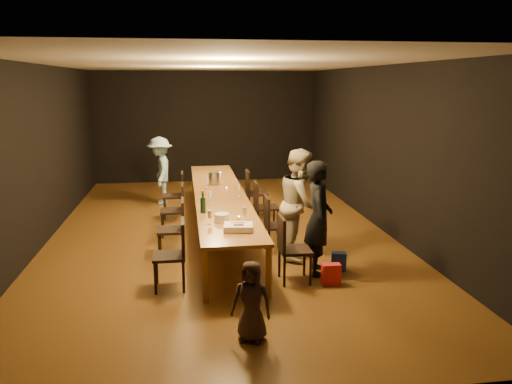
{
  "coord_description": "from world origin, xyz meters",
  "views": [
    {
      "loc": [
        -0.62,
        -8.74,
        2.7
      ],
      "look_at": [
        0.5,
        -1.14,
        1.0
      ],
      "focal_mm": 35.0,
      "sensor_mm": 36.0,
      "label": 1
    }
  ],
  "objects": [
    {
      "name": "wineglass_1",
      "position": [
        0.22,
        -1.9,
        0.85
      ],
      "size": [
        0.06,
        0.06,
        0.21
      ],
      "primitive_type": null,
      "color": "beige",
      "rests_on": "table"
    },
    {
      "name": "tealight_far",
      "position": [
        0.15,
        1.88,
        0.77
      ],
      "size": [
        0.05,
        0.05,
        0.03
      ],
      "primitive_type": "cylinder",
      "color": "#B2B7B2",
      "rests_on": "table"
    },
    {
      "name": "gift_bag_blue",
      "position": [
        1.58,
        -2.09,
        0.13
      ],
      "size": [
        0.24,
        0.19,
        0.27
      ],
      "primitive_type": "cube",
      "rotation": [
        0.0,
        0.0,
        -0.26
      ],
      "color": "#2541A3",
      "rests_on": "ground"
    },
    {
      "name": "wineglass_5",
      "position": [
        0.13,
        1.0,
        0.85
      ],
      "size": [
        0.06,
        0.06,
        0.21
      ],
      "primitive_type": null,
      "color": "silver",
      "rests_on": "table"
    },
    {
      "name": "table",
      "position": [
        0.0,
        0.0,
        0.7
      ],
      "size": [
        0.9,
        6.0,
        0.75
      ],
      "color": "brown",
      "rests_on": "ground"
    },
    {
      "name": "woman_tan",
      "position": [
        1.15,
        -1.42,
        0.86
      ],
      "size": [
        0.86,
        0.98,
        1.71
      ],
      "primitive_type": "imported",
      "rotation": [
        0.0,
        0.0,
        1.28
      ],
      "color": "#BBAC8C",
      "rests_on": "ground"
    },
    {
      "name": "birthday_cake",
      "position": [
        0.08,
        -2.36,
        0.79
      ],
      "size": [
        0.42,
        0.36,
        0.09
      ],
      "rotation": [
        0.0,
        0.0,
        -0.14
      ],
      "color": "white",
      "rests_on": "table"
    },
    {
      "name": "wineglass_4",
      "position": [
        -0.2,
        0.49,
        0.85
      ],
      "size": [
        0.06,
        0.06,
        0.21
      ],
      "primitive_type": null,
      "color": "silver",
      "rests_on": "table"
    },
    {
      "name": "chair_right_3",
      "position": [
        0.85,
        1.2,
        0.47
      ],
      "size": [
        0.42,
        0.42,
        0.93
      ],
      "primitive_type": null,
      "rotation": [
        0.0,
        0.0,
        -1.57
      ],
      "color": "black",
      "rests_on": "ground"
    },
    {
      "name": "man_blue",
      "position": [
        -1.15,
        2.49,
        0.76
      ],
      "size": [
        0.62,
        1.01,
        1.51
      ],
      "primitive_type": "imported",
      "rotation": [
        0.0,
        0.0,
        -1.51
      ],
      "color": "#8DBCDA",
      "rests_on": "ground"
    },
    {
      "name": "champagne_bottle",
      "position": [
        -0.35,
        -1.36,
        0.92
      ],
      "size": [
        0.1,
        0.1,
        0.35
      ],
      "primitive_type": null,
      "rotation": [
        0.0,
        0.0,
        0.23
      ],
      "color": "black",
      "rests_on": "table"
    },
    {
      "name": "chair_right_2",
      "position": [
        0.85,
        0.0,
        0.47
      ],
      "size": [
        0.42,
        0.42,
        0.93
      ],
      "primitive_type": null,
      "rotation": [
        0.0,
        0.0,
        -1.57
      ],
      "color": "black",
      "rests_on": "ground"
    },
    {
      "name": "chair_left_1",
      "position": [
        -0.85,
        -1.2,
        0.47
      ],
      "size": [
        0.42,
        0.42,
        0.93
      ],
      "primitive_type": null,
      "rotation": [
        0.0,
        0.0,
        1.57
      ],
      "color": "black",
      "rests_on": "ground"
    },
    {
      "name": "tealight_near",
      "position": [
        0.15,
        -1.77,
        0.77
      ],
      "size": [
        0.05,
        0.05,
        0.03
      ],
      "primitive_type": "cylinder",
      "color": "#B2B7B2",
      "rests_on": "table"
    },
    {
      "name": "tealight_mid",
      "position": [
        0.15,
        0.29,
        0.77
      ],
      "size": [
        0.05,
        0.05,
        0.03
      ],
      "primitive_type": "cylinder",
      "color": "#B2B7B2",
      "rests_on": "table"
    },
    {
      "name": "chair_left_2",
      "position": [
        -0.85,
        0.0,
        0.47
      ],
      "size": [
        0.42,
        0.42,
        0.93
      ],
      "primitive_type": null,
      "rotation": [
        0.0,
        0.0,
        1.57
      ],
      "color": "black",
      "rests_on": "ground"
    },
    {
      "name": "ground",
      "position": [
        0.0,
        0.0,
        0.0
      ],
      "size": [
        10.0,
        10.0,
        0.0
      ],
      "primitive_type": "plane",
      "color": "#4B2C12",
      "rests_on": "ground"
    },
    {
      "name": "gift_bag_red",
      "position": [
        1.31,
        -2.6,
        0.15
      ],
      "size": [
        0.26,
        0.15,
        0.3
      ],
      "primitive_type": "cube",
      "rotation": [
        0.0,
        0.0,
        -0.04
      ],
      "color": "red",
      "rests_on": "ground"
    },
    {
      "name": "chair_right_0",
      "position": [
        0.85,
        -2.4,
        0.47
      ],
      "size": [
        0.42,
        0.42,
        0.93
      ],
      "primitive_type": null,
      "rotation": [
        0.0,
        0.0,
        -1.57
      ],
      "color": "black",
      "rests_on": "ground"
    },
    {
      "name": "ice_bucket",
      "position": [
        -0.05,
        0.82,
        0.87
      ],
      "size": [
        0.28,
        0.28,
        0.23
      ],
      "primitive_type": "cylinder",
      "rotation": [
        0.0,
        0.0,
        0.41
      ],
      "color": "#A7A7AC",
      "rests_on": "table"
    },
    {
      "name": "chair_left_3",
      "position": [
        -0.85,
        1.2,
        0.47
      ],
      "size": [
        0.42,
        0.42,
        0.93
      ],
      "primitive_type": null,
      "rotation": [
        0.0,
        0.0,
        1.57
      ],
      "color": "black",
      "rests_on": "ground"
    },
    {
      "name": "room_shell",
      "position": [
        0.0,
        0.0,
        2.08
      ],
      "size": [
        6.04,
        10.04,
        3.02
      ],
      "color": "black",
      "rests_on": "ground"
    },
    {
      "name": "child",
      "position": [
        0.04,
        -3.9,
        0.44
      ],
      "size": [
        0.5,
        0.42,
        0.88
      ],
      "primitive_type": "imported",
      "rotation": [
        0.0,
        0.0,
        -0.37
      ],
      "color": "#3D2A22",
      "rests_on": "ground"
    },
    {
      "name": "chair_left_0",
      "position": [
        -0.85,
        -2.4,
        0.47
      ],
      "size": [
        0.42,
        0.42,
        0.93
      ],
      "primitive_type": null,
      "rotation": [
        0.0,
        0.0,
        1.57
      ],
      "color": "black",
      "rests_on": "ground"
    },
    {
      "name": "wineglass_3",
      "position": [
        0.31,
        -0.33,
        0.85
      ],
      "size": [
        0.06,
        0.06,
        0.21
      ],
      "primitive_type": null,
      "color": "beige",
      "rests_on": "table"
    },
    {
      "name": "woman_birthday",
      "position": [
        1.24,
        -2.14,
        0.82
      ],
      "size": [
        0.49,
        0.66,
        1.64
      ],
      "primitive_type": "imported",
      "rotation": [
        0.0,
        0.0,
        1.39
      ],
      "color": "black",
      "rests_on": "ground"
    },
    {
      "name": "chair_right_1",
      "position": [
        0.85,
        -1.2,
        0.47
      ],
      "size": [
        0.42,
        0.42,
        0.93
      ],
      "primitive_type": null,
      "rotation": [
        0.0,
        0.0,
        -1.57
      ],
      "color": "black",
      "rests_on": "ground"
    },
    {
      "name": "plate_stack",
      "position": [
        -0.11,
        -1.9,
        0.81
      ],
      "size": [
        0.26,
        0.26,
        0.12
      ],
      "primitive_type": "cylinder",
      "rotation": [
        0.0,
        0.0,
        0.21
      ],
      "color": "white",
      "rests_on": "table"
    },
    {
      "name": "wineglass_2",
      "position": [
        -0.21,
        -0.79,
        0.85
      ],
      "size": [
        0.06,
        0.06,
        0.21
      ],
      "primitive_type": null,
      "color": "silver",
      "rests_on": "table"
    },
    {
      "name": "wineglass_0",
      "position": [
        -0.28,
        -2.01,
        0.85
      ],
      "size": [
        0.06,
        0.06,
        0.21
      ],
      "primitive_type": null,
      "color": "beige",
      "rests_on": "table"
    }
  ]
}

